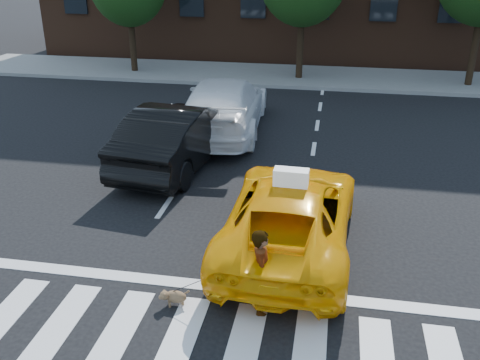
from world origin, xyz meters
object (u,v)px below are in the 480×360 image
(woman, at_px, (262,272))
(dog, at_px, (173,297))
(black_sedan, at_px, (178,135))
(white_suv, at_px, (224,105))
(taxi, at_px, (290,214))

(woman, distance_m, dog, 1.60)
(black_sedan, distance_m, white_suv, 2.97)
(taxi, height_order, dog, taxi)
(white_suv, distance_m, dog, 9.02)
(woman, bearing_deg, dog, 86.92)
(taxi, relative_size, black_sedan, 1.01)
(black_sedan, distance_m, dog, 6.30)
(taxi, xyz_separation_m, woman, (-0.26, -2.13, 0.04))
(taxi, xyz_separation_m, dog, (-1.74, -2.27, -0.55))
(woman, bearing_deg, black_sedan, 19.56)
(white_suv, distance_m, woman, 9.14)
(white_suv, bearing_deg, dog, 93.08)
(black_sedan, bearing_deg, white_suv, -96.03)
(taxi, distance_m, woman, 2.15)
(white_suv, bearing_deg, taxi, 109.05)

